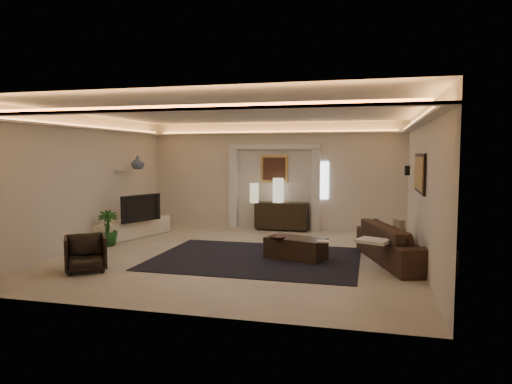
% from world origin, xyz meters
% --- Properties ---
extents(floor, '(7.00, 7.00, 0.00)m').
position_xyz_m(floor, '(0.00, 0.00, 0.00)').
color(floor, beige).
rests_on(floor, ground).
extents(ceiling, '(7.00, 7.00, 0.00)m').
position_xyz_m(ceiling, '(0.00, 0.00, 2.90)').
color(ceiling, white).
rests_on(ceiling, ground).
extents(wall_back, '(7.00, 0.00, 7.00)m').
position_xyz_m(wall_back, '(0.00, 3.50, 1.45)').
color(wall_back, beige).
rests_on(wall_back, ground).
extents(wall_front, '(7.00, 0.00, 7.00)m').
position_xyz_m(wall_front, '(0.00, -3.50, 1.45)').
color(wall_front, beige).
rests_on(wall_front, ground).
extents(wall_left, '(0.00, 7.00, 7.00)m').
position_xyz_m(wall_left, '(-3.50, 0.00, 1.45)').
color(wall_left, beige).
rests_on(wall_left, ground).
extents(wall_right, '(0.00, 7.00, 7.00)m').
position_xyz_m(wall_right, '(3.50, 0.00, 1.45)').
color(wall_right, beige).
rests_on(wall_right, ground).
extents(cove_soffit, '(7.00, 7.00, 0.04)m').
position_xyz_m(cove_soffit, '(0.00, 0.00, 2.62)').
color(cove_soffit, silver).
rests_on(cove_soffit, ceiling).
extents(daylight_slit, '(0.25, 0.03, 1.00)m').
position_xyz_m(daylight_slit, '(1.35, 3.48, 1.35)').
color(daylight_slit, white).
rests_on(daylight_slit, wall_back).
extents(area_rug, '(4.00, 3.00, 0.01)m').
position_xyz_m(area_rug, '(0.40, -0.20, 0.01)').
color(area_rug, black).
rests_on(area_rug, ground).
extents(pilaster_left, '(0.22, 0.20, 2.20)m').
position_xyz_m(pilaster_left, '(-1.15, 3.40, 1.10)').
color(pilaster_left, silver).
rests_on(pilaster_left, ground).
extents(pilaster_right, '(0.22, 0.20, 2.20)m').
position_xyz_m(pilaster_right, '(1.15, 3.40, 1.10)').
color(pilaster_right, silver).
rests_on(pilaster_right, ground).
extents(alcove_header, '(2.52, 0.20, 0.12)m').
position_xyz_m(alcove_header, '(0.00, 3.40, 2.25)').
color(alcove_header, silver).
rests_on(alcove_header, wall_back).
extents(painting_frame, '(0.74, 0.04, 0.74)m').
position_xyz_m(painting_frame, '(0.00, 3.47, 1.65)').
color(painting_frame, tan).
rests_on(painting_frame, wall_back).
extents(painting_canvas, '(0.62, 0.02, 0.62)m').
position_xyz_m(painting_canvas, '(0.00, 3.44, 1.65)').
color(painting_canvas, '#4C2D1E').
rests_on(painting_canvas, wall_back).
extents(art_panel_frame, '(0.04, 1.64, 0.74)m').
position_xyz_m(art_panel_frame, '(3.47, 0.30, 1.70)').
color(art_panel_frame, black).
rests_on(art_panel_frame, wall_right).
extents(art_panel_gold, '(0.02, 1.50, 0.62)m').
position_xyz_m(art_panel_gold, '(3.44, 0.30, 1.70)').
color(art_panel_gold, tan).
rests_on(art_panel_gold, wall_right).
extents(wall_sconce, '(0.12, 0.12, 0.22)m').
position_xyz_m(wall_sconce, '(3.38, 2.20, 1.68)').
color(wall_sconce, black).
rests_on(wall_sconce, wall_right).
extents(wall_niche, '(0.10, 0.55, 0.04)m').
position_xyz_m(wall_niche, '(-3.44, 1.40, 1.65)').
color(wall_niche, silver).
rests_on(wall_niche, wall_left).
extents(console, '(1.42, 0.48, 0.71)m').
position_xyz_m(console, '(0.26, 3.21, 0.40)').
color(console, black).
rests_on(console, ground).
extents(lamp_left, '(0.27, 0.27, 0.52)m').
position_xyz_m(lamp_left, '(-0.45, 2.99, 1.09)').
color(lamp_left, beige).
rests_on(lamp_left, console).
extents(lamp_right, '(0.38, 0.38, 0.65)m').
position_xyz_m(lamp_right, '(0.15, 3.25, 1.09)').
color(lamp_right, beige).
rests_on(lamp_right, console).
extents(media_ledge, '(1.17, 2.32, 0.42)m').
position_xyz_m(media_ledge, '(-3.15, 1.26, 0.23)').
color(media_ledge, '#F3E9CC').
rests_on(media_ledge, ground).
extents(tv, '(1.09, 0.59, 0.65)m').
position_xyz_m(tv, '(-2.87, 1.13, 0.77)').
color(tv, black).
rests_on(tv, media_ledge).
extents(figurine, '(0.17, 0.17, 0.42)m').
position_xyz_m(figurine, '(-3.15, 2.23, 0.64)').
color(figurine, '#362513').
rests_on(figurine, media_ledge).
extents(ginger_jar, '(0.37, 0.37, 0.34)m').
position_xyz_m(ginger_jar, '(-3.15, 1.67, 1.84)').
color(ginger_jar, '#4B5F7F').
rests_on(ginger_jar, wall_niche).
extents(plant, '(0.62, 0.62, 0.79)m').
position_xyz_m(plant, '(-3.15, 0.23, 0.40)').
color(plant, '#174517').
rests_on(plant, ground).
extents(sofa, '(2.68, 1.71, 0.73)m').
position_xyz_m(sofa, '(3.15, 0.13, 0.36)').
color(sofa, '#57321C').
rests_on(sofa, ground).
extents(throw_blanket, '(0.65, 0.59, 0.06)m').
position_xyz_m(throw_blanket, '(2.64, -0.69, 0.55)').
color(throw_blanket, silver).
rests_on(throw_blanket, sofa).
extents(throw_pillow, '(0.21, 0.38, 0.37)m').
position_xyz_m(throw_pillow, '(3.15, 0.88, 0.55)').
color(throw_pillow, gray).
rests_on(throw_pillow, sofa).
extents(coffee_table, '(1.27, 0.93, 0.42)m').
position_xyz_m(coffee_table, '(1.16, -0.01, 0.20)').
color(coffee_table, black).
rests_on(coffee_table, ground).
extents(bowl, '(0.41, 0.41, 0.08)m').
position_xyz_m(bowl, '(0.86, -0.32, 0.45)').
color(bowl, '#442A20').
rests_on(bowl, coffee_table).
extents(magazine, '(0.24, 0.18, 0.03)m').
position_xyz_m(magazine, '(1.73, -0.32, 0.42)').
color(magazine, '#FAE4CC').
rests_on(magazine, coffee_table).
extents(armchair, '(0.97, 0.97, 0.64)m').
position_xyz_m(armchair, '(-2.27, -1.88, 0.32)').
color(armchair, '#2A241C').
rests_on(armchair, ground).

